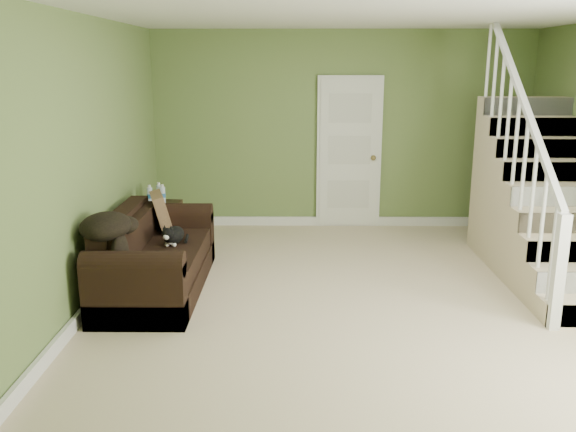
{
  "coord_description": "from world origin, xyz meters",
  "views": [
    {
      "loc": [
        -0.64,
        -5.39,
        2.18
      ],
      "look_at": [
        -0.69,
        0.1,
        0.79
      ],
      "focal_mm": 38.0,
      "sensor_mm": 36.0,
      "label": 1
    }
  ],
  "objects_px": {
    "sofa": "(153,261)",
    "cat": "(174,235)",
    "banana": "(162,260)",
    "side_table": "(159,226)"
  },
  "relations": [
    {
      "from": "side_table",
      "to": "cat",
      "type": "distance_m",
      "value": 1.28
    },
    {
      "from": "banana",
      "to": "cat",
      "type": "bearing_deg",
      "value": 69.71
    },
    {
      "from": "sofa",
      "to": "side_table",
      "type": "height_order",
      "value": "side_table"
    },
    {
      "from": "banana",
      "to": "sofa",
      "type": "bearing_deg",
      "value": 92.57
    },
    {
      "from": "sofa",
      "to": "banana",
      "type": "relative_size",
      "value": 10.36
    },
    {
      "from": "cat",
      "to": "banana",
      "type": "bearing_deg",
      "value": -80.7
    },
    {
      "from": "sofa",
      "to": "banana",
      "type": "bearing_deg",
      "value": -67.17
    },
    {
      "from": "sofa",
      "to": "cat",
      "type": "bearing_deg",
      "value": 38.13
    },
    {
      "from": "sofa",
      "to": "cat",
      "type": "xyz_separation_m",
      "value": [
        0.18,
        0.14,
        0.22
      ]
    },
    {
      "from": "cat",
      "to": "banana",
      "type": "height_order",
      "value": "cat"
    }
  ]
}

